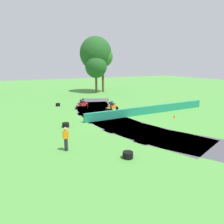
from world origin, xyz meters
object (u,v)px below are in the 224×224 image
(motorcycle_lead_red, at_px, (83,104))
(motorcycle_chase_orange, at_px, (112,106))
(tire_stack_mid_b, at_px, (128,155))
(tire_stack_near, at_px, (58,105))
(tire_stack_mid_a, at_px, (66,125))
(traffic_cone, at_px, (175,116))
(track_marshal, at_px, (66,139))

(motorcycle_lead_red, xyz_separation_m, motorcycle_chase_orange, (2.66, -3.11, 0.00))
(motorcycle_chase_orange, relative_size, tire_stack_mid_b, 2.58)
(tire_stack_mid_b, bearing_deg, tire_stack_near, 90.10)
(motorcycle_chase_orange, xyz_separation_m, tire_stack_mid_a, (-6.69, -3.64, -0.46))
(tire_stack_mid_a, distance_m, tire_stack_mid_b, 8.37)
(tire_stack_near, bearing_deg, traffic_cone, -51.81)
(track_marshal, relative_size, traffic_cone, 3.70)
(tire_stack_near, distance_m, traffic_cone, 15.50)
(tire_stack_near, bearing_deg, tire_stack_mid_a, -99.27)
(tire_stack_mid_a, bearing_deg, tire_stack_near, 80.73)
(motorcycle_chase_orange, xyz_separation_m, tire_stack_mid_b, (-5.01, -11.84, -0.46))
(motorcycle_lead_red, distance_m, motorcycle_chase_orange, 4.10)
(traffic_cone, bearing_deg, motorcycle_chase_orange, 128.37)
(tire_stack_near, relative_size, track_marshal, 0.36)
(motorcycle_chase_orange, xyz_separation_m, tire_stack_near, (-5.04, 6.45, -0.46))
(tire_stack_near, xyz_separation_m, tire_stack_mid_b, (0.03, -18.29, 0.00))
(motorcycle_chase_orange, bearing_deg, motorcycle_lead_red, 130.54)
(motorcycle_chase_orange, xyz_separation_m, track_marshal, (-8.08, -8.98, 0.16))
(motorcycle_lead_red, height_order, tire_stack_near, motorcycle_lead_red)
(tire_stack_near, bearing_deg, motorcycle_chase_orange, -51.97)
(tire_stack_mid_a, bearing_deg, traffic_cone, -10.56)
(motorcycle_lead_red, relative_size, traffic_cone, 3.89)
(tire_stack_mid_a, bearing_deg, motorcycle_lead_red, 59.20)
(tire_stack_mid_a, bearing_deg, track_marshal, -104.66)
(track_marshal, height_order, traffic_cone, track_marshal)
(motorcycle_chase_orange, xyz_separation_m, traffic_cone, (4.54, -5.74, -0.44))
(tire_stack_mid_a, xyz_separation_m, traffic_cone, (11.23, -2.09, 0.02))
(tire_stack_near, distance_m, tire_stack_mid_b, 18.29)
(motorcycle_chase_orange, bearing_deg, tire_stack_near, 128.03)
(motorcycle_chase_orange, relative_size, tire_stack_mid_a, 2.67)
(motorcycle_lead_red, xyz_separation_m, traffic_cone, (7.20, -8.85, -0.44))
(track_marshal, bearing_deg, motorcycle_lead_red, 65.84)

